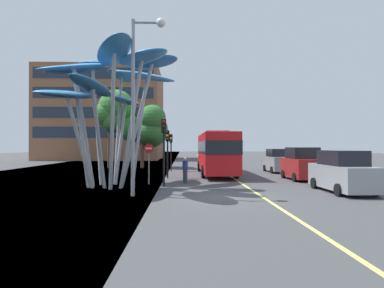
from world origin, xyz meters
name	(u,v)px	position (x,y,z in m)	size (l,w,h in m)	color
ground	(207,198)	(-0.69, 0.00, -0.05)	(120.00, 240.00, 0.10)	#424244
red_bus	(216,151)	(0.92, 11.60, 1.95)	(2.73, 10.93, 3.56)	red
leaf_sculpture	(111,82)	(-5.97, 3.98, 6.10)	(8.31, 10.08, 8.02)	#9EA0A5
traffic_light_kerb_near	(164,138)	(-2.90, 3.87, 2.82)	(0.28, 0.42, 3.91)	black
traffic_light_kerb_far	(168,143)	(-2.92, 8.71, 2.54)	(0.28, 0.42, 3.50)	black
traffic_light_island_mid	(171,144)	(-2.91, 15.29, 2.51)	(0.28, 0.42, 3.46)	black
car_parked_near	(342,173)	(6.35, 1.34, 1.00)	(1.95, 4.51, 2.13)	gray
car_parked_mid	(302,165)	(6.48, 7.23, 1.05)	(2.08, 3.85, 2.26)	maroon
car_parked_far	(278,161)	(6.73, 13.71, 0.99)	(1.98, 3.93, 2.09)	gray
street_lamp	(140,84)	(-3.82, 0.34, 5.29)	(1.63, 0.44, 8.42)	gray
tree_pavement_near	(148,128)	(-5.61, 20.24, 4.26)	(5.37, 5.13, 6.72)	brown
tree_pavement_far	(114,112)	(-9.39, 20.74, 6.13)	(4.28, 3.88, 8.58)	brown
pedestrian	(185,170)	(-1.65, 5.61, 0.81)	(0.34, 0.34, 1.62)	#2D3342
no_entry_sign	(149,157)	(-3.89, 5.00, 1.67)	(0.60, 0.12, 2.50)	gray
backdrop_building	(105,116)	(-15.89, 43.88, 7.79)	(20.07, 15.54, 15.57)	brown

